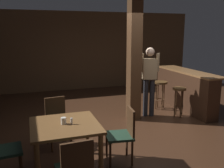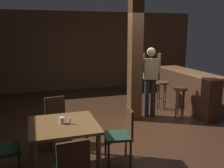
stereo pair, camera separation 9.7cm
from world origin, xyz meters
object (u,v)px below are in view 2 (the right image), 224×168
salt_shaker (70,121)px  bar_stool_near (180,96)px  standing_person (150,77)px  bar_counter (186,90)px  chair_south (72,168)px  chair_east (122,132)px  chair_north (57,119)px  dining_table (64,131)px  bar_stool_mid (162,88)px  napkin_cup (62,120)px

salt_shaker → bar_stool_near: salt_shaker is taller
standing_person → bar_counter: standing_person is taller
salt_shaker → standing_person: 2.97m
chair_south → salt_shaker: 0.88m
chair_east → chair_north: same height
chair_south → salt_shaker: (0.10, 0.83, 0.29)m
dining_table → chair_north: (-0.02, 0.93, -0.13)m
salt_shaker → bar_counter: bearing=31.9°
salt_shaker → bar_stool_mid: (2.82, 2.35, -0.22)m
bar_counter → dining_table: bearing=-149.3°
chair_north → bar_stool_mid: size_ratio=1.16×
chair_south → chair_east: 1.25m
napkin_cup → chair_east: bearing=-2.6°
dining_table → chair_south: chair_south is taller
chair_south → bar_stool_mid: 4.32m
bar_counter → bar_stool_near: bearing=-134.7°
bar_stool_mid → standing_person: bearing=-142.7°
chair_south → chair_east: bearing=41.6°
dining_table → salt_shaker: size_ratio=10.28×
chair_north → standing_person: (2.37, 0.95, 0.50)m
salt_shaker → chair_north: bearing=96.5°
dining_table → bar_stool_near: size_ratio=1.35×
bar_counter → bar_stool_near: (-0.51, -0.51, 0.01)m
chair_north → bar_stool_mid: chair_north is taller
napkin_cup → salt_shaker: napkin_cup is taller
chair_north → bar_stool_near: (3.05, 0.66, 0.04)m
salt_shaker → chair_east: bearing=0.5°
dining_table → chair_east: bearing=-2.1°
chair_east → salt_shaker: bearing=-179.5°
chair_east → standing_person: 2.44m
dining_table → salt_shaker: bearing=-23.5°
salt_shaker → standing_person: bearing=40.4°
chair_south → bar_stool_near: chair_south is taller
dining_table → napkin_cup: napkin_cup is taller
chair_south → standing_person: (2.36, 2.75, 0.50)m
chair_north → salt_shaker: bearing=-83.5°
chair_south → chair_north: (-0.01, 1.80, 0.00)m
bar_stool_near → chair_east: bearing=-142.3°
dining_table → bar_counter: bar_counter is taller
chair_south → standing_person: standing_person is taller
chair_north → bar_stool_near: 3.12m
bar_stool_near → chair_south: bearing=-141.1°
chair_east → standing_person: size_ratio=0.52×
chair_north → dining_table: bearing=-89.0°
dining_table → bar_stool_mid: bearing=38.4°
chair_north → bar_stool_mid: 3.24m
napkin_cup → standing_person: standing_person is taller
standing_person → bar_stool_mid: size_ratio=2.25×
bar_counter → salt_shaker: bearing=-148.1°
salt_shaker → bar_stool_near: (2.94, 1.64, -0.25)m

